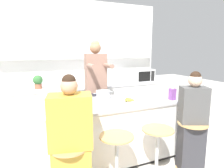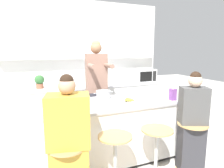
{
  "view_description": "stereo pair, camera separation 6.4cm",
  "coord_description": "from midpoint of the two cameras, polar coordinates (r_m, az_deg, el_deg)",
  "views": [
    {
      "loc": [
        -1.17,
        -2.58,
        1.65
      ],
      "look_at": [
        0.0,
        0.08,
        1.14
      ],
      "focal_mm": 32.0,
      "sensor_mm": 36.0,
      "label": 1
    },
    {
      "loc": [
        -1.11,
        -2.61,
        1.65
      ],
      "look_at": [
        0.0,
        0.08,
        1.14
      ],
      "focal_mm": 32.0,
      "sensor_mm": 36.0,
      "label": 2
    }
  ],
  "objects": [
    {
      "name": "fruit_bowl",
      "position": [
        2.98,
        9.53,
        -4.37
      ],
      "size": [
        0.23,
        0.23,
        0.06
      ],
      "color": "#B7BABC",
      "rests_on": "kitchen_island"
    },
    {
      "name": "potted_plant",
      "position": [
        4.1,
        -20.83,
        0.69
      ],
      "size": [
        0.18,
        0.18,
        0.26
      ],
      "color": "#93563D",
      "rests_on": "back_counter"
    },
    {
      "name": "back_counter",
      "position": [
        4.37,
        -7.7,
        -6.12
      ],
      "size": [
        3.46,
        0.68,
        0.9
      ],
      "color": "white",
      "rests_on": "ground_plane"
    },
    {
      "name": "person_cooking",
      "position": [
        3.51,
        -5.1,
        -2.3
      ],
      "size": [
        0.4,
        0.61,
        1.8
      ],
      "rotation": [
        0.0,
        0.0,
        -0.09
      ],
      "color": "#383842",
      "rests_on": "ground_plane"
    },
    {
      "name": "wall_back",
      "position": [
        4.52,
        -9.17,
        8.41
      ],
      "size": [
        3.73,
        0.22,
        2.7
      ],
      "color": "silver",
      "rests_on": "ground_plane"
    },
    {
      "name": "banana_bunch",
      "position": [
        2.95,
        4.1,
        -4.45
      ],
      "size": [
        0.19,
        0.13,
        0.06
      ],
      "color": "yellow",
      "rests_on": "kitchen_island"
    },
    {
      "name": "juice_carton",
      "position": [
        3.15,
        16.31,
        -2.78
      ],
      "size": [
        0.08,
        0.08,
        0.19
      ],
      "color": "#7A428E",
      "rests_on": "kitchen_island"
    },
    {
      "name": "microwave",
      "position": [
        4.76,
        8.07,
        2.49
      ],
      "size": [
        0.5,
        0.4,
        0.29
      ],
      "color": "white",
      "rests_on": "back_counter"
    },
    {
      "name": "cooking_pot",
      "position": [
        3.08,
        -3.12,
        -3.11
      ],
      "size": [
        0.31,
        0.23,
        0.13
      ],
      "color": "#B7BABC",
      "rests_on": "kitchen_island"
    },
    {
      "name": "bar_stool_center_left",
      "position": [
        2.46,
        0.53,
        -20.9
      ],
      "size": [
        0.39,
        0.39,
        0.69
      ],
      "color": "tan",
      "rests_on": "ground_plane"
    },
    {
      "name": "bar_stool_center_right",
      "position": [
        2.68,
        12.03,
        -18.32
      ],
      "size": [
        0.39,
        0.39,
        0.69
      ],
      "color": "tan",
      "rests_on": "ground_plane"
    },
    {
      "name": "bar_stool_rightmost",
      "position": [
        2.99,
        21.17,
        -15.7
      ],
      "size": [
        0.39,
        0.39,
        0.69
      ],
      "color": "tan",
      "rests_on": "ground_plane"
    },
    {
      "name": "kitchen_island",
      "position": [
        3.08,
        0.03,
        -13.04
      ],
      "size": [
        2.04,
        0.83,
        0.89
      ],
      "color": "black",
      "rests_on": "ground_plane"
    },
    {
      "name": "person_wrapped_blanket",
      "position": [
        2.16,
        -12.42,
        -17.34
      ],
      "size": [
        0.47,
        0.37,
        1.42
      ],
      "rotation": [
        0.0,
        0.0,
        -0.23
      ],
      "color": "gold",
      "rests_on": "ground_plane"
    },
    {
      "name": "coffee_cup_far",
      "position": [
        2.5,
        -14.76,
        -7.02
      ],
      "size": [
        0.11,
        0.07,
        0.09
      ],
      "color": "white",
      "rests_on": "kitchen_island"
    },
    {
      "name": "ground_plane",
      "position": [
        3.28,
        0.03,
        -20.31
      ],
      "size": [
        16.0,
        16.0,
        0.0
      ],
      "primitive_type": "plane",
      "color": "beige"
    },
    {
      "name": "person_seated_near",
      "position": [
        2.91,
        21.26,
        -11.32
      ],
      "size": [
        0.4,
        0.36,
        1.38
      ],
      "rotation": [
        0.0,
        0.0,
        -0.42
      ],
      "color": "#333338",
      "rests_on": "ground_plane"
    },
    {
      "name": "coffee_cup_near",
      "position": [
        2.58,
        -10.45,
        -6.19
      ],
      "size": [
        0.12,
        0.09,
        0.1
      ],
      "color": "#DB4C51",
      "rests_on": "kitchen_island"
    }
  ]
}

